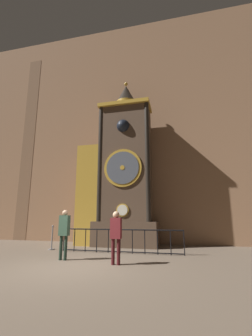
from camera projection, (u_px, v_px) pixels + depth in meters
The scene contains 7 objects.
ground_plane at pixel (71, 268), 6.63m from camera, with size 28.00×28.00×0.00m, color brown.
cathedral_back_wall at pixel (122, 126), 14.03m from camera, with size 24.00×0.32×14.03m.
clock_tower at pixel (119, 174), 12.07m from camera, with size 4.24×1.80×9.12m.
railing_fence at pixel (120, 240), 9.24m from camera, with size 5.15×0.05×0.95m.
visitor_near at pixel (64, 230), 7.93m from camera, with size 0.34×0.22×1.70m.
visitor_far at pixel (116, 232), 7.19m from camera, with size 0.34×0.22×1.64m.
stanchion_post at pixel (52, 242), 10.16m from camera, with size 0.28×0.28×1.07m.
Camera 1 is at (3.24, -6.52, 1.52)m, focal length 24.00 mm.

